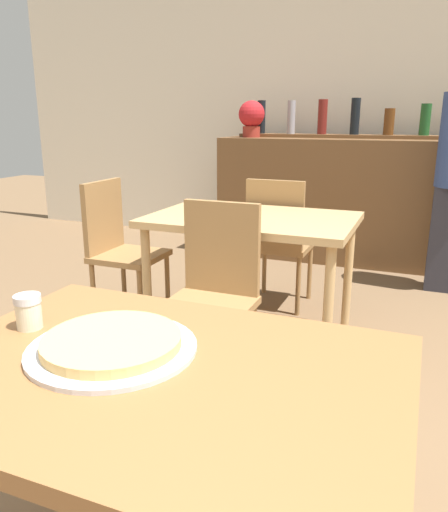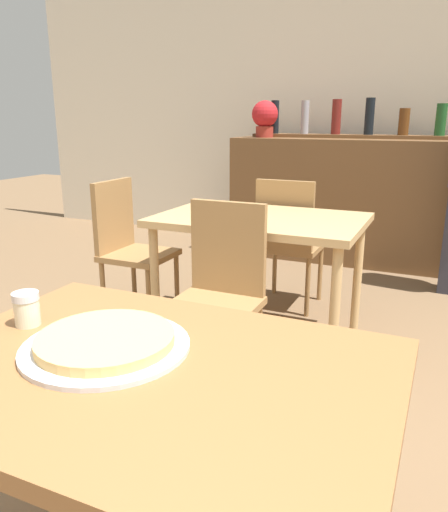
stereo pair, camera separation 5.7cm
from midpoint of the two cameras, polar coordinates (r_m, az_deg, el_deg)
The scene contains 11 objects.
wall_back at distance 5.07m, azimuth 16.83°, elevation 16.46°, with size 8.00×0.05×2.80m.
dining_table_near at distance 1.17m, azimuth -8.95°, elevation -16.12°, with size 1.06×0.76×0.75m.
dining_table_far at distance 2.80m, azimuth 2.62°, elevation 2.91°, with size 1.13×0.75×0.74m.
bar_counter at distance 4.62m, azimuth 15.35°, elevation 6.02°, with size 2.60×0.56×1.09m.
bar_back_shelf at distance 4.70m, azimuth 16.36°, elevation 13.87°, with size 2.39×0.24×0.34m.
chair_far_side_front at distance 2.35m, azimuth -1.87°, elevation -3.37°, with size 0.40×0.40×0.89m.
chair_far_side_back at distance 3.34m, azimuth 5.73°, elevation 2.27°, with size 0.40×0.40×0.89m.
chair_far_side_left at distance 3.24m, azimuth -12.52°, elevation 1.55°, with size 0.40×0.40×0.89m.
pizza_tray at distance 1.20m, azimuth -14.00°, elevation -9.78°, with size 0.39×0.39×0.04m.
cheese_shaker at distance 1.38m, azimuth -22.55°, elevation -5.87°, with size 0.07×0.07×0.09m.
potted_plant at distance 4.75m, azimuth 2.82°, elevation 15.60°, with size 0.24×0.24×0.33m.
Camera 1 is at (0.50, -0.85, 1.27)m, focal length 35.00 mm.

